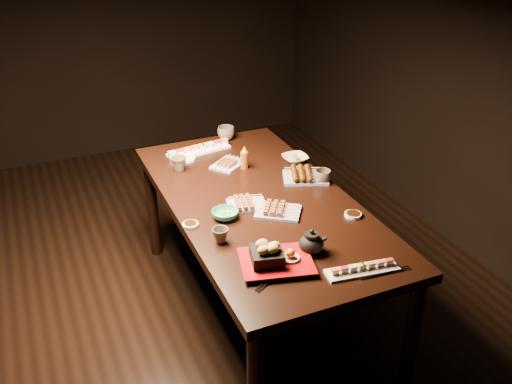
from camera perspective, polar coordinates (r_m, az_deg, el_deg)
ground at (r=3.39m, az=-7.90°, el=-12.29°), size 5.00×5.00×0.00m
dining_table at (r=3.17m, az=0.36°, el=-6.70°), size 1.11×1.89×0.75m
sushi_platter_near at (r=2.47m, az=10.59°, el=-7.43°), size 0.33×0.13×0.04m
sushi_platter_far at (r=3.52m, az=-5.75°, el=4.37°), size 0.41×0.17×0.05m
yakitori_plate_center at (r=2.90m, az=-0.92°, el=-0.97°), size 0.22×0.18×0.05m
yakitori_plate_right at (r=2.84m, az=2.23°, el=-1.64°), size 0.27×0.25×0.06m
yakitori_plate_left at (r=3.33m, az=-2.80°, el=3.08°), size 0.24×0.23×0.05m
tsukune_plate at (r=3.18m, az=4.97°, el=1.81°), size 0.29×0.26×0.06m
edamame_bowl_green at (r=2.80m, az=-3.11°, el=-2.24°), size 0.15×0.15×0.04m
edamame_bowl_cream at (r=3.39m, az=3.92°, el=3.36°), size 0.15×0.15×0.04m
tempura_tray at (r=2.44m, az=2.05°, el=-6.22°), size 0.36×0.32×0.11m
teacup_near_left at (r=2.61m, az=-3.58°, el=-4.35°), size 0.09×0.09×0.07m
teacup_mid_right at (r=3.15m, az=6.69°, el=1.56°), size 0.10×0.10×0.07m
teacup_far_left at (r=3.29m, az=-7.71°, el=2.82°), size 0.12×0.12×0.08m
teacup_far_right at (r=3.68m, az=-3.01°, el=5.89°), size 0.12×0.12×0.09m
teapot at (r=2.54m, az=5.55°, el=-4.92°), size 0.15×0.15×0.11m
condiment_bottle at (r=3.28m, az=-1.17°, el=3.49°), size 0.06×0.06×0.14m
sauce_dish_west at (r=2.76m, az=-6.57°, el=-3.26°), size 0.10×0.10×0.01m
sauce_dish_east at (r=3.28m, az=4.32°, el=2.25°), size 0.08×0.08×0.01m
sauce_dish_se at (r=2.86m, az=9.68°, el=-2.26°), size 0.10×0.10×0.01m
sauce_dish_nw at (r=3.42m, az=-6.81°, el=3.29°), size 0.11×0.11×0.02m
chopsticks_near at (r=2.40m, az=1.80°, el=-8.51°), size 0.22×0.13×0.01m
chopsticks_se at (r=2.48m, az=12.76°, el=-7.85°), size 0.24×0.04×0.01m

